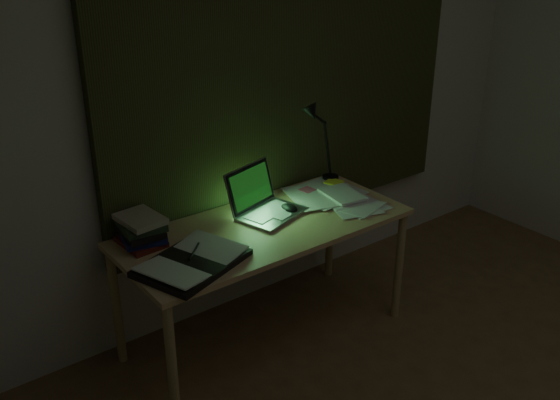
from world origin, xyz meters
The scene contains 11 objects.
wall_back centered at (0.00, 2.00, 1.25)m, with size 3.50×0.00×2.50m, color beige.
curtain centered at (0.00, 1.96, 1.45)m, with size 2.20×0.06×2.00m, color #2D3219.
desk centered at (-0.44, 1.61, 0.32)m, with size 1.41×0.62×0.65m, color tan, non-canonical shape.
laptop centered at (-0.35, 1.67, 0.76)m, with size 0.32×0.36×0.23m, color #A3A3A8, non-canonical shape.
open_textbook centered at (-0.91, 1.49, 0.66)m, with size 0.44×0.31×0.04m, color silver, non-canonical shape.
book_stack centered at (-0.98, 1.79, 0.72)m, with size 0.18×0.22×0.14m, color silver, non-canonical shape.
loose_papers centered at (0.02, 1.65, 0.66)m, with size 0.37×0.39×0.02m, color silver, non-canonical shape.
mouse centered at (-0.25, 1.66, 0.66)m, with size 0.06×0.10×0.04m, color black.
sticky_yellow centered at (0.16, 1.79, 0.65)m, with size 0.08×0.08×0.02m, color yellow.
sticky_pink centered at (-0.03, 1.79, 0.65)m, with size 0.07×0.07×0.02m, color #FF638D.
desk_lamp centered at (0.20, 1.86, 0.89)m, with size 0.33×0.25×0.49m, color black, non-canonical shape.
Camera 1 is at (-1.99, -0.55, 1.98)m, focal length 40.00 mm.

